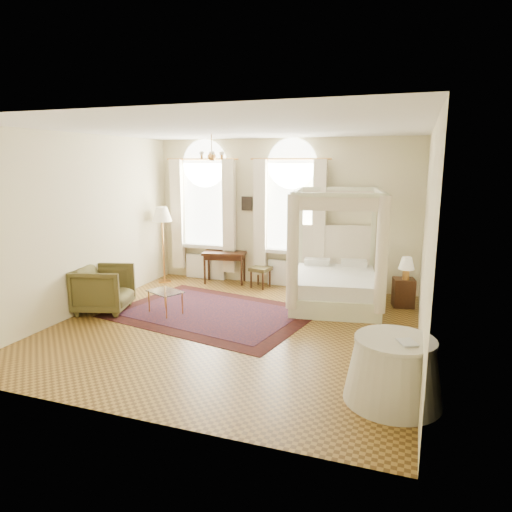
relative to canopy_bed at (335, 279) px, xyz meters
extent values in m
plane|color=olive|center=(-1.41, -1.87, -0.52)|extent=(6.00, 6.00, 0.00)
plane|color=beige|center=(-1.41, 1.13, 1.13)|extent=(6.00, 0.00, 6.00)
plane|color=beige|center=(-1.41, -4.87, 1.13)|extent=(6.00, 0.00, 6.00)
plane|color=beige|center=(-4.41, -1.87, 1.13)|extent=(0.00, 6.00, 6.00)
plane|color=beige|center=(1.59, -1.87, 1.13)|extent=(0.00, 6.00, 6.00)
plane|color=white|center=(-1.41, -1.87, 2.78)|extent=(6.00, 6.00, 0.00)
cube|color=white|center=(-3.31, 1.10, 1.28)|extent=(1.10, 0.04, 1.90)
cylinder|color=white|center=(-3.31, 1.10, 2.23)|extent=(1.10, 0.04, 1.10)
cube|color=white|center=(-3.31, 1.01, 0.29)|extent=(1.32, 0.24, 0.08)
cube|color=#F4E5CA|center=(-3.98, 0.93, 1.03)|extent=(0.28, 0.14, 2.60)
cube|color=#F4E5CA|center=(-2.64, 0.93, 1.03)|extent=(0.28, 0.14, 2.60)
cube|color=white|center=(-3.31, 1.03, -0.22)|extent=(1.00, 0.12, 0.58)
cube|color=white|center=(-1.21, 1.10, 1.28)|extent=(1.10, 0.04, 1.90)
cylinder|color=white|center=(-1.21, 1.10, 2.23)|extent=(1.10, 0.04, 1.10)
cube|color=white|center=(-1.21, 1.01, 0.29)|extent=(1.32, 0.24, 0.08)
cube|color=#F4E5CA|center=(-1.88, 0.93, 1.03)|extent=(0.28, 0.14, 2.60)
cube|color=#F4E5CA|center=(-0.54, 0.93, 1.03)|extent=(0.28, 0.14, 2.60)
cube|color=white|center=(-1.21, 1.03, -0.22)|extent=(1.00, 0.12, 0.58)
cylinder|color=#CE9044|center=(-2.31, -0.67, 2.58)|extent=(0.02, 0.02, 0.40)
sphere|color=#CE9044|center=(-2.31, -0.67, 2.36)|extent=(0.16, 0.16, 0.16)
sphere|color=beige|center=(-2.09, -0.67, 2.43)|extent=(0.07, 0.07, 0.07)
sphere|color=beige|center=(-2.20, -0.48, 2.43)|extent=(0.07, 0.07, 0.07)
sphere|color=beige|center=(-2.42, -0.48, 2.43)|extent=(0.07, 0.07, 0.07)
sphere|color=beige|center=(-2.53, -0.67, 2.43)|extent=(0.07, 0.07, 0.07)
sphere|color=beige|center=(-2.42, -0.86, 2.43)|extent=(0.07, 0.07, 0.07)
sphere|color=beige|center=(-2.20, -0.86, 2.43)|extent=(0.07, 0.07, 0.07)
cube|color=black|center=(-2.26, 1.10, 1.33)|extent=(0.26, 0.03, 0.32)
cube|color=black|center=(0.04, 1.10, 1.43)|extent=(0.22, 0.03, 0.26)
cube|color=beige|center=(0.00, 0.01, -0.34)|extent=(1.97, 2.29, 0.35)
cube|color=white|center=(0.00, 0.01, -0.03)|extent=(1.86, 2.18, 0.27)
cube|color=#F4E5CA|center=(-0.17, 0.98, 0.36)|extent=(1.64, 0.36, 1.17)
cube|color=beige|center=(-0.92, 0.83, 0.60)|extent=(0.10, 0.10, 2.23)
cube|color=beige|center=(0.59, 1.09, 0.60)|extent=(0.10, 0.10, 2.23)
cube|color=beige|center=(-0.60, -1.06, 0.60)|extent=(0.10, 0.10, 2.23)
cube|color=beige|center=(0.92, -0.81, 0.60)|extent=(0.10, 0.10, 2.23)
cube|color=beige|center=(-0.16, 0.96, 1.72)|extent=(1.64, 0.36, 0.08)
cube|color=beige|center=(0.16, -0.94, 1.72)|extent=(1.64, 0.36, 0.08)
cube|color=beige|center=(-0.76, -0.12, 1.72)|extent=(0.42, 2.02, 0.08)
cube|color=beige|center=(0.75, 0.14, 1.72)|extent=(0.42, 2.02, 0.08)
cube|color=#F4E5CA|center=(-0.16, 0.96, 1.58)|extent=(1.69, 0.33, 0.27)
cube|color=#F4E5CA|center=(0.16, -0.94, 1.58)|extent=(1.69, 0.33, 0.27)
cube|color=#F4E5CA|center=(-0.76, -0.12, 1.58)|extent=(0.39, 2.07, 0.27)
cube|color=#F4E5CA|center=(0.75, 0.14, 1.58)|extent=(0.39, 2.07, 0.27)
cylinder|color=#F4E5CA|center=(-0.60, -1.06, 0.70)|extent=(0.21, 0.21, 2.04)
cylinder|color=#F4E5CA|center=(0.92, -0.81, 0.70)|extent=(0.21, 0.21, 2.04)
cube|color=#3A1E0F|center=(1.29, 0.32, -0.24)|extent=(0.46, 0.43, 0.56)
cylinder|color=#CE9044|center=(1.31, 0.26, 0.15)|extent=(0.13, 0.13, 0.22)
cone|color=beige|center=(1.31, 0.26, 0.37)|extent=(0.30, 0.30, 0.24)
cube|color=#3A1E0F|center=(-2.72, 0.83, 0.19)|extent=(1.07, 0.70, 0.06)
cube|color=#3A1E0F|center=(-2.72, 0.83, 0.10)|extent=(0.95, 0.58, 0.10)
cylinder|color=#3A1E0F|center=(-3.19, 0.94, -0.17)|extent=(0.05, 0.05, 0.69)
cylinder|color=#3A1E0F|center=(-2.34, 1.11, -0.17)|extent=(0.05, 0.05, 0.69)
cylinder|color=#3A1E0F|center=(-3.11, 0.55, -0.17)|extent=(0.05, 0.05, 0.69)
cylinder|color=#3A1E0F|center=(-2.26, 0.73, -0.17)|extent=(0.05, 0.05, 0.69)
imported|color=black|center=(-2.59, 0.94, 0.23)|extent=(0.35, 0.28, 0.02)
cube|color=#4B3E20|center=(-1.80, 0.71, -0.09)|extent=(0.49, 0.49, 0.08)
cylinder|color=#3A1E0F|center=(-1.98, 0.59, -0.32)|extent=(0.04, 0.04, 0.39)
cylinder|color=#3A1E0F|center=(-1.68, 0.53, -0.32)|extent=(0.04, 0.04, 0.39)
cylinder|color=#3A1E0F|center=(-1.91, 0.89, -0.32)|extent=(0.04, 0.04, 0.39)
cylinder|color=#3A1E0F|center=(-1.61, 0.83, -0.32)|extent=(0.04, 0.04, 0.39)
imported|color=#4A421F|center=(-4.06, -1.85, -0.08)|extent=(1.18, 1.16, 0.87)
cube|color=white|center=(-2.89, -1.59, -0.09)|extent=(0.76, 0.67, 0.02)
cylinder|color=#CE9044|center=(-3.21, -1.64, -0.31)|extent=(0.03, 0.03, 0.42)
cylinder|color=#CE9044|center=(-2.71, -1.87, -0.31)|extent=(0.03, 0.03, 0.42)
cylinder|color=#CE9044|center=(-3.06, -1.32, -0.31)|extent=(0.03, 0.03, 0.42)
cylinder|color=#CE9044|center=(-2.56, -1.54, -0.31)|extent=(0.03, 0.03, 0.42)
cylinder|color=#CE9044|center=(-4.11, 0.44, -0.50)|extent=(0.31, 0.31, 0.03)
cylinder|color=#CE9044|center=(-4.11, 0.44, 0.26)|extent=(0.04, 0.04, 1.56)
cone|color=beige|center=(-4.11, 0.44, 1.09)|extent=(0.46, 0.46, 0.33)
cube|color=#40150F|center=(-2.07, -1.30, -0.51)|extent=(3.98, 3.19, 0.01)
cube|color=black|center=(-2.07, -1.30, -0.51)|extent=(3.33, 2.54, 0.01)
cone|color=beige|center=(1.29, -3.50, -0.15)|extent=(1.15, 1.15, 0.74)
cylinder|color=beige|center=(1.29, -3.50, 0.24)|extent=(0.94, 0.94, 0.04)
imported|color=black|center=(1.34, -3.66, 0.28)|extent=(0.27, 0.30, 0.02)
camera|label=1|loc=(1.41, -8.73, 2.26)|focal=32.00mm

